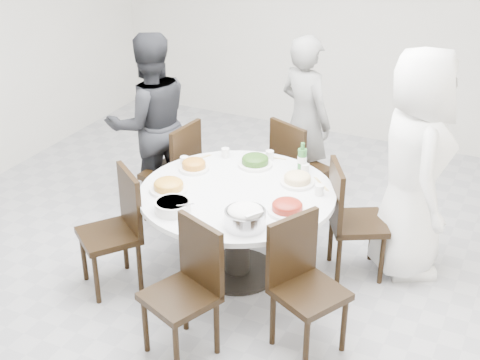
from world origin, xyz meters
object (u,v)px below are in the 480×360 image
at_px(chair_se, 310,290).
at_px(beverage_bottle, 302,157).
at_px(diner_middle, 305,121).
at_px(soup_bowl, 173,206).
at_px(chair_nw, 170,171).
at_px(diner_left, 150,124).
at_px(rice_bowl, 245,219).
at_px(chair_n, 301,167).
at_px(chair_ne, 358,220).
at_px(chair_sw, 108,233).
at_px(diner_right, 414,165).
at_px(dining_table, 237,233).
at_px(chair_s, 179,295).

bearing_deg(chair_se, beverage_bottle, 51.40).
relative_size(diner_middle, soup_bowl, 6.20).
xyz_separation_m(chair_nw, diner_left, (-0.27, 0.13, 0.36)).
height_order(diner_middle, rice_bowl, diner_middle).
bearing_deg(chair_se, chair_n, 49.99).
relative_size(chair_ne, chair_sw, 1.00).
bearing_deg(diner_middle, diner_right, 171.99).
relative_size(chair_nw, rice_bowl, 3.30).
distance_m(diner_left, soup_bowl, 1.50).
relative_size(chair_sw, rice_bowl, 3.30).
relative_size(diner_middle, rice_bowl, 5.62).
bearing_deg(chair_ne, rice_bowl, 118.71).
xyz_separation_m(dining_table, chair_n, (0.10, 1.14, 0.10)).
relative_size(chair_sw, diner_right, 0.52).
relative_size(chair_nw, chair_s, 1.00).
height_order(diner_right, soup_bowl, diner_right).
bearing_deg(chair_se, chair_sw, 116.51).
height_order(chair_ne, rice_bowl, chair_ne).
xyz_separation_m(chair_ne, beverage_bottle, (-0.52, 0.09, 0.40)).
xyz_separation_m(chair_n, beverage_bottle, (0.22, -0.61, 0.40)).
xyz_separation_m(chair_sw, soup_bowl, (0.53, 0.08, 0.32)).
height_order(dining_table, beverage_bottle, beverage_bottle).
relative_size(chair_nw, beverage_bottle, 3.79).
xyz_separation_m(chair_sw, rice_bowl, (1.09, 0.11, 0.34)).
bearing_deg(chair_se, diner_left, 85.16).
distance_m(dining_table, chair_nw, 1.10).
xyz_separation_m(dining_table, soup_bowl, (-0.28, -0.48, 0.42)).
height_order(chair_sw, soup_bowl, chair_sw).
bearing_deg(soup_bowl, diner_right, 38.66).
bearing_deg(dining_table, chair_ne, 27.19).
height_order(chair_n, diner_left, diner_left).
xyz_separation_m(dining_table, diner_left, (-1.21, 0.69, 0.46)).
distance_m(chair_ne, chair_s, 1.63).
height_order(chair_sw, rice_bowl, chair_sw).
height_order(diner_right, beverage_bottle, diner_right).
bearing_deg(chair_nw, chair_ne, 91.61).
distance_m(chair_se, rice_bowl, 0.65).
bearing_deg(rice_bowl, beverage_bottle, 87.65).
relative_size(chair_s, rice_bowl, 3.30).
bearing_deg(dining_table, beverage_bottle, 58.66).
bearing_deg(chair_ne, chair_s, 122.76).
relative_size(chair_se, soup_bowl, 3.64).
height_order(chair_nw, diner_right, diner_right).
bearing_deg(chair_ne, chair_se, 149.83).
bearing_deg(diner_middle, diner_left, 56.88).
bearing_deg(chair_ne, dining_table, 88.28).
xyz_separation_m(chair_s, diner_left, (-1.28, 1.69, 0.36)).
bearing_deg(diner_right, dining_table, 94.18).
height_order(chair_n, rice_bowl, chair_n).
xyz_separation_m(chair_ne, chair_s, (-0.78, -1.44, 0.00)).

